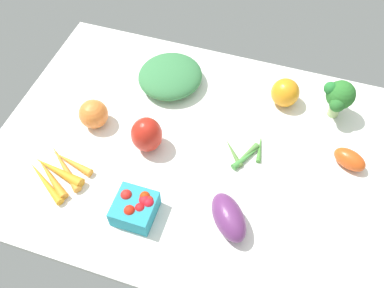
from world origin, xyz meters
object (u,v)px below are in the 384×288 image
Objects in this scene: roma_tomato at (350,159)px; carrot_bunch at (57,172)px; heirloom_tomato_orange at (94,114)px; leafy_greens_clump at (170,76)px; eggplant at (229,217)px; okra_pile at (245,154)px; broccoli_head at (339,96)px; bell_pepper_red at (147,135)px; berry_basket at (136,207)px; bell_pepper_orange at (285,93)px.

carrot_bunch is at bearing -136.92° from roma_tomato.
heirloom_tomato_orange reaches higher than leafy_greens_clump.
leafy_greens_clump is 1.51× the size of eggplant.
broccoli_head is (19.89, 21.11, 6.88)cm from okra_pile.
bell_pepper_red reaches higher than eggplant.
okra_pile is at bearing 49.50° from berry_basket.
bell_pepper_orange reaches higher than okra_pile.
broccoli_head reaches higher than carrot_bunch.
heirloom_tomato_orange reaches higher than carrot_bunch.
eggplant is at bearing -30.23° from bell_pepper_red.
eggplant reaches higher than carrot_bunch.
bell_pepper_red is 16.86cm from heirloom_tomato_orange.
leafy_greens_clump is (-1.96, 23.27, -1.87)cm from bell_pepper_red.
carrot_bunch is (-18.51, -15.11, -3.85)cm from bell_pepper_red.
heirloom_tomato_orange reaches higher than roma_tomato.
roma_tomato is (25.00, 25.26, -0.95)cm from eggplant.
leafy_greens_clump is at bearing 94.81° from bell_pepper_red.
broccoli_head reaches higher than roma_tomato.
broccoli_head is at bearing 29.91° from bell_pepper_red.
bell_pepper_red reaches higher than okra_pile.
heirloom_tomato_orange is 67.79cm from roma_tomato.
carrot_bunch is 2.02× the size of roma_tomato.
bell_pepper_red is 24.20cm from carrot_bunch.
roma_tomato is at bearing 11.93° from okra_pile.
bell_pepper_red is 1.20× the size of roma_tomato.
broccoli_head is 65.80cm from heirloom_tomato_orange.
carrot_bunch is at bearing 170.41° from berry_basket.
leafy_greens_clump is 47.33cm from eggplant.
carrot_bunch is 23.68cm from berry_basket.
bell_pepper_orange reaches higher than roma_tomato.
heirloom_tomato_orange is at bearing 170.01° from bell_pepper_red.
berry_basket is at bearing -9.59° from carrot_bunch.
leafy_greens_clump is at bearing -170.88° from roma_tomato.
broccoli_head is 47.24cm from leafy_greens_clump.
okra_pile is at bearing -105.72° from bell_pepper_orange.
okra_pile is 47.93cm from carrot_bunch.
broccoli_head is 14.33cm from bell_pepper_orange.
berry_basket is (-20.34, -23.82, 2.32)cm from okra_pile.
bell_pepper_red is 1.28× the size of heirloom_tomato_orange.
bell_pepper_orange is (31.14, 26.23, -1.01)cm from bell_pepper_red.
eggplant is at bearing -22.97° from heirloom_tomato_orange.
heirloom_tomato_orange is (-61.55, -22.96, -3.74)cm from broccoli_head.
bell_pepper_orange is 0.64× the size of eggplant.
bell_pepper_orange is at bearing 39.78° from carrot_bunch.
carrot_bunch is at bearing 51.58° from eggplant.
bell_pepper_red is at bearing 104.02° from berry_basket.
heirloom_tomato_orange is at bearing 134.15° from berry_basket.
broccoli_head is 1.27× the size of berry_basket.
okra_pile is 32.86cm from leafy_greens_clump.
carrot_bunch is 1.35× the size of eggplant.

